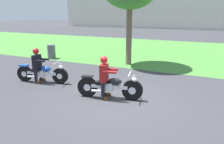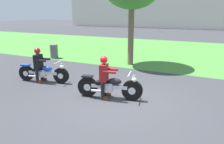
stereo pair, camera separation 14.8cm
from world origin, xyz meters
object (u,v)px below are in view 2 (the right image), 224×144
motorcycle_lead (110,87)px  trash_can (54,51)px  motorcycle_follow (43,73)px  rider_follow (39,62)px  rider_lead (104,74)px

motorcycle_lead → trash_can: size_ratio=2.56×
motorcycle_follow → rider_follow: rider_follow is taller
rider_lead → rider_follow: size_ratio=1.01×
motorcycle_lead → trash_can: bearing=131.9°
motorcycle_lead → motorcycle_follow: motorcycle_lead is taller
trash_can → rider_lead: bearing=-36.7°
motorcycle_lead → rider_follow: 3.38m
rider_lead → trash_can: 7.18m
motorcycle_lead → rider_lead: rider_lead is taller
motorcycle_lead → rider_follow: (-3.34, 0.35, 0.41)m
motorcycle_lead → rider_lead: size_ratio=1.52×
rider_lead → rider_follow: (-3.17, 0.38, -0.01)m
rider_lead → motorcycle_follow: size_ratio=0.65×
rider_lead → rider_follow: rider_lead is taller
motorcycle_lead → rider_lead: (-0.16, -0.03, 0.42)m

